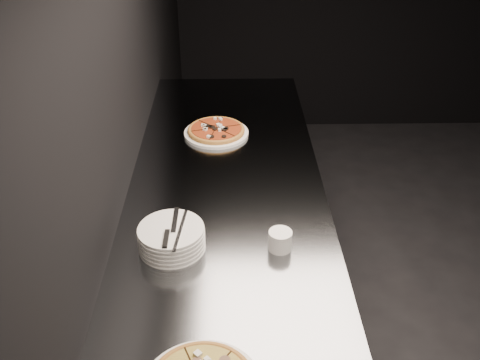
{
  "coord_description": "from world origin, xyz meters",
  "views": [
    {
      "loc": [
        -2.11,
        -1.58,
        2.03
      ],
      "look_at": [
        -2.08,
        0.02,
        1.01
      ],
      "focal_mm": 40.0,
      "sensor_mm": 36.0,
      "label": 1
    }
  ],
  "objects_px": {
    "pizza_tomato": "(216,131)",
    "plate_stack": "(172,238)",
    "cutlery": "(173,231)",
    "counter": "(228,298)",
    "ramekin": "(280,240)"
  },
  "relations": [
    {
      "from": "pizza_tomato",
      "to": "plate_stack",
      "type": "distance_m",
      "value": 0.8
    },
    {
      "from": "pizza_tomato",
      "to": "cutlery",
      "type": "distance_m",
      "value": 0.82
    },
    {
      "from": "counter",
      "to": "cutlery",
      "type": "bearing_deg",
      "value": -123.42
    },
    {
      "from": "pizza_tomato",
      "to": "plate_stack",
      "type": "relative_size",
      "value": 1.49
    },
    {
      "from": "pizza_tomato",
      "to": "cutlery",
      "type": "relative_size",
      "value": 1.41
    },
    {
      "from": "counter",
      "to": "plate_stack",
      "type": "distance_m",
      "value": 0.58
    },
    {
      "from": "pizza_tomato",
      "to": "cutlery",
      "type": "bearing_deg",
      "value": -98.45
    },
    {
      "from": "plate_stack",
      "to": "cutlery",
      "type": "relative_size",
      "value": 0.95
    },
    {
      "from": "cutlery",
      "to": "plate_stack",
      "type": "bearing_deg",
      "value": 117.97
    },
    {
      "from": "counter",
      "to": "plate_stack",
      "type": "relative_size",
      "value": 11.56
    },
    {
      "from": "plate_stack",
      "to": "cutlery",
      "type": "bearing_deg",
      "value": -62.38
    },
    {
      "from": "cutlery",
      "to": "ramekin",
      "type": "bearing_deg",
      "value": 1.34
    },
    {
      "from": "plate_stack",
      "to": "pizza_tomato",
      "type": "bearing_deg",
      "value": 80.78
    },
    {
      "from": "ramekin",
      "to": "counter",
      "type": "bearing_deg",
      "value": 125.28
    },
    {
      "from": "plate_stack",
      "to": "cutlery",
      "type": "height_order",
      "value": "cutlery"
    }
  ]
}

